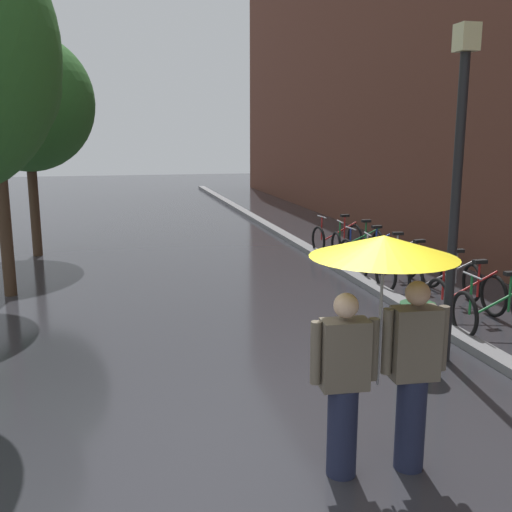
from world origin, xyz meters
TOP-DOWN VIEW (x-y plane):
  - ground_plane at (0.00, 0.00)m, footprint 80.00×80.00m
  - kerb_strip at (3.20, 10.00)m, footprint 0.30×36.00m
  - street_tree_2 at (-3.42, 10.31)m, footprint 3.12×3.12m
  - parked_bicycle_0 at (3.83, 2.49)m, footprint 1.10×0.73m
  - parked_bicycle_1 at (3.87, 3.31)m, footprint 1.09×0.72m
  - parked_bicycle_2 at (4.03, 4.22)m, footprint 1.16×0.83m
  - parked_bicycle_3 at (3.85, 5.19)m, footprint 1.16×0.84m
  - parked_bicycle_4 at (3.87, 6.15)m, footprint 1.16×0.84m
  - parked_bicycle_5 at (3.83, 7.03)m, footprint 1.13×0.78m
  - parked_bicycle_6 at (3.97, 7.95)m, footprint 1.13×0.78m
  - parked_bicycle_7 at (3.84, 8.91)m, footprint 1.15×0.81m
  - couple_under_umbrella at (0.60, -0.40)m, footprint 1.22×1.22m
  - street_lamp_post at (2.60, 1.79)m, footprint 0.24×0.24m
  - litter_bin at (2.08, 1.64)m, footprint 0.44×0.44m

SIDE VIEW (x-z plane):
  - ground_plane at x=0.00m, z-range 0.00..0.00m
  - kerb_strip at x=3.20m, z-range 0.00..0.12m
  - parked_bicycle_0 at x=3.83m, z-range -0.10..0.86m
  - parked_bicycle_1 at x=3.87m, z-range -0.10..0.86m
  - parked_bicycle_2 at x=4.03m, z-range -0.10..0.86m
  - parked_bicycle_3 at x=3.85m, z-range -0.10..0.86m
  - parked_bicycle_4 at x=3.87m, z-range -0.10..0.86m
  - parked_bicycle_5 at x=3.83m, z-range -0.10..0.86m
  - parked_bicycle_6 at x=3.97m, z-range -0.10..0.86m
  - parked_bicycle_7 at x=3.84m, z-range -0.10..0.86m
  - litter_bin at x=2.08m, z-range 0.00..0.85m
  - couple_under_umbrella at x=0.60m, z-range 0.40..2.50m
  - street_lamp_post at x=2.60m, z-range 0.36..4.55m
  - street_tree_2 at x=-3.42m, z-range 1.01..6.26m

